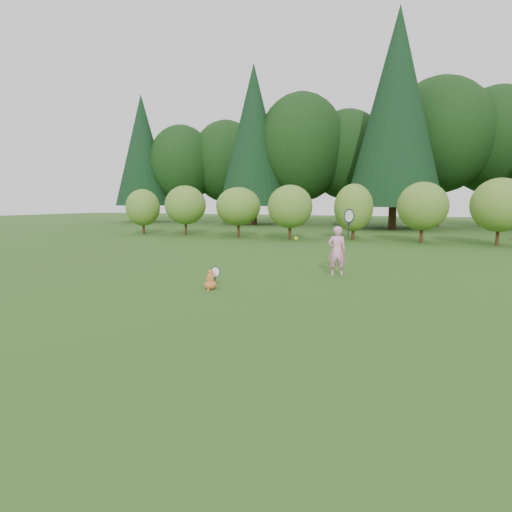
% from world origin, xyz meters
% --- Properties ---
extents(ground, '(100.00, 100.00, 0.00)m').
position_xyz_m(ground, '(0.00, 0.00, 0.00)').
color(ground, '#1D4A15').
rests_on(ground, ground).
extents(shrub_row, '(28.00, 3.00, 2.80)m').
position_xyz_m(shrub_row, '(0.00, 13.00, 1.40)').
color(shrub_row, '#527C26').
rests_on(shrub_row, ground).
extents(woodland_backdrop, '(48.00, 10.00, 15.00)m').
position_xyz_m(woodland_backdrop, '(0.00, 23.00, 7.50)').
color(woodland_backdrop, black).
rests_on(woodland_backdrop, ground).
extents(child, '(0.71, 0.45, 1.84)m').
position_xyz_m(child, '(1.38, 3.10, 0.64)').
color(child, '#FF98CB').
rests_on(child, ground).
extents(cat, '(0.31, 0.60, 0.56)m').
position_xyz_m(cat, '(-0.69, 0.46, 0.22)').
color(cat, '#C95926').
rests_on(cat, ground).
extents(tennis_ball, '(0.07, 0.07, 0.07)m').
position_xyz_m(tennis_ball, '(1.31, 0.04, 1.16)').
color(tennis_ball, '#B3D719').
rests_on(tennis_ball, ground).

